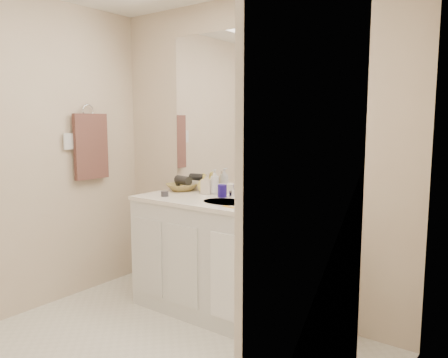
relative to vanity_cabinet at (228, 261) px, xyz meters
name	(u,v)px	position (x,y,z in m)	size (l,w,h in m)	color
wall_back	(249,155)	(0.00, 0.28, 0.77)	(2.60, 0.02, 2.40)	beige
wall_right	(353,194)	(1.30, -1.02, 0.77)	(0.02, 2.60, 2.40)	beige
vanity_cabinet	(228,261)	(0.00, 0.00, 0.00)	(1.50, 0.55, 0.85)	silver
countertop	(228,203)	(0.00, 0.00, 0.44)	(1.52, 0.57, 0.03)	white
backsplash	(248,191)	(0.00, 0.26, 0.50)	(1.52, 0.03, 0.08)	white
sink_basin	(226,203)	(0.00, -0.02, 0.44)	(0.37, 0.37, 0.02)	beige
faucet	(240,191)	(0.00, 0.16, 0.51)	(0.02, 0.02, 0.11)	silver
mirror	(249,108)	(0.00, 0.27, 1.14)	(1.48, 0.01, 1.20)	white
blue_mug	(222,191)	(-0.14, 0.12, 0.50)	(0.07, 0.07, 0.10)	navy
tan_cup	(249,196)	(0.14, 0.06, 0.50)	(0.07, 0.07, 0.09)	#C5BB8B
toothbrush	(250,182)	(0.15, 0.06, 0.60)	(0.01, 0.01, 0.21)	#E53C81
mouthwash_bottle	(281,195)	(0.43, 0.02, 0.54)	(0.07, 0.07, 0.17)	#0B8686
clear_pump_bottle	(295,196)	(0.48, 0.12, 0.53)	(0.05, 0.05, 0.15)	white
soap_dish	(279,210)	(0.47, -0.09, 0.46)	(0.11, 0.08, 0.01)	silver
green_soap	(279,207)	(0.47, -0.09, 0.48)	(0.08, 0.05, 0.03)	#B8E036
orange_comb	(229,207)	(0.13, -0.18, 0.46)	(0.10, 0.02, 0.00)	orange
dark_jar	(165,194)	(-0.52, -0.12, 0.48)	(0.06, 0.06, 0.04)	#312F36
soap_bottle_white	(215,182)	(-0.28, 0.20, 0.55)	(0.08, 0.08, 0.20)	silver
soap_bottle_cream	(207,183)	(-0.33, 0.16, 0.54)	(0.08, 0.08, 0.17)	beige
soap_bottle_yellow	(205,183)	(-0.40, 0.22, 0.53)	(0.12, 0.12, 0.16)	#E4CD58
wicker_basket	(181,187)	(-0.61, 0.16, 0.48)	(0.24, 0.24, 0.06)	olive
hair_dryer	(183,180)	(-0.59, 0.16, 0.54)	(0.08, 0.08, 0.15)	black
towel_ring	(88,111)	(-1.27, -0.25, 1.12)	(0.11, 0.11, 0.01)	silver
hand_towel	(91,147)	(-1.25, -0.25, 0.82)	(0.04, 0.32, 0.55)	#3A231F
switch_plate	(68,141)	(-1.27, -0.45, 0.88)	(0.01, 0.09, 0.13)	silver
door	(313,270)	(1.29, -1.32, 0.57)	(0.02, 0.82, 2.00)	white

